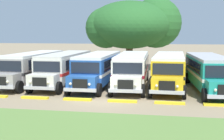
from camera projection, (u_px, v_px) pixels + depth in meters
ground_plane at (101, 100)px, 21.65m from camera, size 220.00×220.00×0.00m
parked_bus_slot_0 at (33, 66)px, 28.91m from camera, size 2.87×10.86×2.82m
parked_bus_slot_1 at (65, 67)px, 28.49m from camera, size 2.73×10.85×2.82m
parked_bus_slot_2 at (98, 68)px, 27.69m from camera, size 2.76×10.85×2.82m
parked_bus_slot_3 at (132, 68)px, 27.38m from camera, size 2.97×10.88×2.82m
parked_bus_slot_4 at (169, 69)px, 26.81m from camera, size 2.94×10.87×2.82m
parked_bus_slot_5 at (209, 71)px, 25.36m from camera, size 3.35×10.94×2.82m
curb_wheelstop_1 at (35, 98)px, 22.17m from camera, size 2.00×0.36×0.15m
curb_wheelstop_2 at (78, 99)px, 21.62m from camera, size 2.00×0.36×0.15m
curb_wheelstop_3 at (122, 101)px, 21.06m from camera, size 2.00×0.36×0.15m
curb_wheelstop_4 at (170, 103)px, 20.51m from camera, size 2.00×0.36×0.15m
curb_wheelstop_5 at (220, 105)px, 19.95m from camera, size 2.00×0.36×0.15m
broad_shade_tree at (134, 25)px, 38.82m from camera, size 11.71×9.74×9.13m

